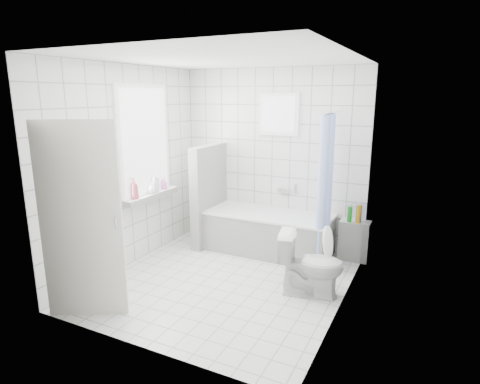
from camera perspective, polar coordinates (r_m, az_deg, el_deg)
The scene contains 19 objects.
ground at distance 5.03m, azimuth -2.21°, elevation -12.51°, with size 3.00×3.00×0.00m, color white.
ceiling at distance 4.54m, azimuth -2.52°, elevation 18.46°, with size 3.00×3.00×0.00m, color white.
wall_back at distance 5.95m, azimuth 4.56°, elevation 4.73°, with size 2.80×0.02×2.60m, color white.
wall_front at distance 3.41m, azimuth -14.47°, elevation -2.43°, with size 2.80×0.02×2.60m, color white.
wall_left at distance 5.41m, azimuth -15.53°, elevation 3.37°, with size 0.02×3.00×2.60m, color white.
wall_right at distance 4.15m, azimuth 14.92°, elevation 0.38°, with size 0.02×3.00×2.60m, color white.
window_left at distance 5.57m, azimuth -13.32°, elevation 6.90°, with size 0.01×0.90×1.40m, color white.
window_back at distance 5.81m, azimuth 5.45°, elevation 10.94°, with size 0.50×0.01×0.50m, color white.
window_sill at distance 5.67m, azimuth -12.56°, elevation -0.56°, with size 0.18×1.02×0.08m, color white.
door at distance 4.25m, azimuth -21.65°, elevation -4.01°, with size 0.04×0.80×2.00m, color silver.
bathtub at distance 5.82m, azimuth 4.09°, elevation -5.74°, with size 1.78×0.77×0.58m.
partition_wall at distance 6.05m, azimuth -4.43°, elevation -0.44°, with size 0.15×0.85×1.50m, color white.
tiled_ledge at distance 5.76m, azimuth 15.93°, elevation -6.62°, with size 0.40×0.24×0.55m, color white.
toilet at distance 4.65m, azimuth 10.02°, elevation -10.07°, with size 0.41×0.72×0.73m, color white.
curtain_rod at distance 5.22m, azimuth 12.95°, elevation 10.91°, with size 0.02×0.02×0.80m, color silver.
shower_curtain at distance 5.21m, azimuth 12.09°, elevation 0.94°, with size 0.14×0.48×1.78m, color #5576F9, non-canonical shape.
tub_faucet at distance 5.93m, azimuth 6.30°, elevation 0.21°, with size 0.18×0.06×0.06m, color silver.
sill_bottles at distance 5.60m, azimuth -12.78°, elevation 0.99°, with size 0.15×0.76×0.30m.
ledge_bottles at distance 5.60m, azimuth 16.16°, elevation -3.00°, with size 0.18×0.15×0.25m.
Camera 1 is at (2.16, -3.97, 2.22)m, focal length 30.00 mm.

